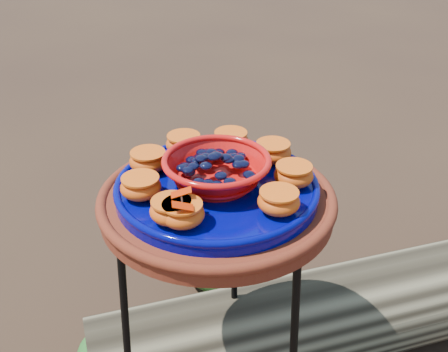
% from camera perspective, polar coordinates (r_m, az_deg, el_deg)
% --- Properties ---
extents(plant_stand, '(0.44, 0.44, 0.70)m').
position_cam_1_polar(plant_stand, '(1.34, -0.62, -16.15)').
color(plant_stand, black).
rests_on(plant_stand, ground).
extents(terracotta_saucer, '(0.46, 0.46, 0.04)m').
position_cam_1_polar(terracotta_saucer, '(1.10, -0.73, -2.79)').
color(terracotta_saucer, '#632A11').
rests_on(terracotta_saucer, plant_stand).
extents(cobalt_plate, '(0.39, 0.39, 0.03)m').
position_cam_1_polar(cobalt_plate, '(1.09, -0.74, -1.39)').
color(cobalt_plate, '#00005C').
rests_on(cobalt_plate, terracotta_saucer).
extents(red_bowl, '(0.20, 0.20, 0.05)m').
position_cam_1_polar(red_bowl, '(1.07, -0.75, 0.45)').
color(red_bowl, red).
rests_on(red_bowl, cobalt_plate).
extents(glass_gems, '(0.15, 0.15, 0.03)m').
position_cam_1_polar(glass_gems, '(1.05, -0.77, 2.37)').
color(glass_gems, black).
rests_on(glass_gems, red_bowl).
extents(orange_half_0, '(0.08, 0.08, 0.04)m').
position_cam_1_polar(orange_half_0, '(0.96, -4.23, -3.87)').
color(orange_half_0, '#BE4D10').
rests_on(orange_half_0, cobalt_plate).
extents(orange_half_1, '(0.08, 0.08, 0.04)m').
position_cam_1_polar(orange_half_1, '(0.99, 5.58, -2.61)').
color(orange_half_1, '#BE4D10').
rests_on(orange_half_1, cobalt_plate).
extents(orange_half_2, '(0.08, 0.08, 0.04)m').
position_cam_1_polar(orange_half_2, '(1.08, 7.09, 0.08)').
color(orange_half_2, '#BE4D10').
rests_on(orange_half_2, cobalt_plate).
extents(orange_half_3, '(0.08, 0.08, 0.04)m').
position_cam_1_polar(orange_half_3, '(1.16, 4.99, 2.43)').
color(orange_half_3, '#BE4D10').
rests_on(orange_half_3, cobalt_plate).
extents(orange_half_4, '(0.08, 0.08, 0.04)m').
position_cam_1_polar(orange_half_4, '(1.20, 0.69, 3.59)').
color(orange_half_4, '#BE4D10').
rests_on(orange_half_4, cobalt_plate).
extents(orange_half_5, '(0.08, 0.08, 0.04)m').
position_cam_1_polar(orange_half_5, '(1.19, -4.10, 3.25)').
color(orange_half_5, '#BE4D10').
rests_on(orange_half_5, cobalt_plate).
extents(orange_half_6, '(0.08, 0.08, 0.04)m').
position_cam_1_polar(orange_half_6, '(1.13, -7.70, 1.50)').
color(orange_half_6, '#BE4D10').
rests_on(orange_half_6, cobalt_plate).
extents(orange_half_7, '(0.08, 0.08, 0.04)m').
position_cam_1_polar(orange_half_7, '(1.04, -8.45, -1.13)').
color(orange_half_7, '#BE4D10').
rests_on(orange_half_7, cobalt_plate).
extents(orange_half_8, '(0.08, 0.08, 0.04)m').
position_cam_1_polar(orange_half_8, '(0.97, -5.35, -3.54)').
color(orange_half_8, '#BE4D10').
rests_on(orange_half_8, cobalt_plate).
extents(butterfly, '(0.09, 0.07, 0.01)m').
position_cam_1_polar(butterfly, '(0.94, -4.29, -2.47)').
color(butterfly, '#C42200').
rests_on(butterfly, orange_half_0).
extents(driftwood_log, '(1.55, 1.10, 0.29)m').
position_cam_1_polar(driftwood_log, '(1.75, 13.29, -13.10)').
color(driftwood_log, black).
rests_on(driftwood_log, ground).
extents(foliage_left, '(0.23, 0.23, 0.12)m').
position_cam_1_polar(foliage_left, '(1.74, -10.78, -17.06)').
color(foliage_left, '#1C4A1B').
rests_on(foliage_left, ground).
extents(foliage_back, '(0.33, 0.33, 0.16)m').
position_cam_1_polar(foliage_back, '(1.99, 0.28, -8.31)').
color(foliage_back, '#1C4A1B').
rests_on(foliage_back, ground).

